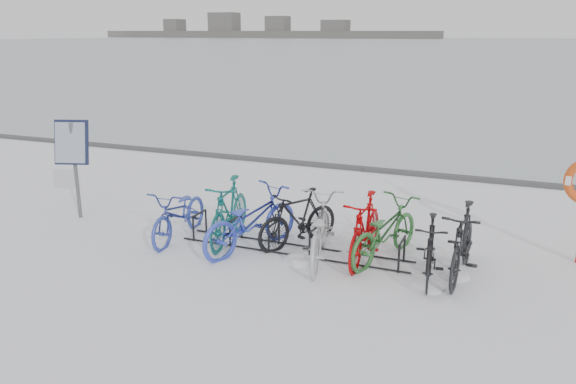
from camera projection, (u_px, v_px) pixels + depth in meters
ground at (294, 251)px, 9.41m from camera, size 900.00×900.00×0.00m
ice_sheet at (508, 45)px, 147.62m from camera, size 400.00×298.00×0.02m
quay_edge at (376, 170)px, 14.66m from camera, size 400.00×0.25×0.10m
bike_rack at (294, 241)px, 9.36m from camera, size 4.00×0.48×0.46m
info_board at (72, 148)px, 10.70m from camera, size 0.69×0.43×1.94m
shoreline at (256, 32)px, 284.18m from camera, size 180.00×12.00×9.50m
bike_0 at (180, 212)px, 9.89m from camera, size 0.77×1.88×0.97m
bike_1 at (229, 209)px, 9.75m from camera, size 0.80×1.95×1.14m
bike_2 at (251, 218)px, 9.36m from camera, size 1.42×2.19×1.08m
bike_3 at (298, 217)px, 9.55m from camera, size 1.26×1.68×1.01m
bike_4 at (319, 228)px, 8.93m from camera, size 1.13×2.12×1.06m
bike_5 at (365, 227)px, 8.92m from camera, size 0.52×1.83×1.10m
bike_6 at (384, 229)px, 8.97m from camera, size 1.22×2.04×1.01m
bike_7 at (430, 247)px, 8.28m from camera, size 0.61×1.63×0.96m
bike_8 at (463, 240)px, 8.32m from camera, size 0.64×1.90×1.12m
snow_drifts at (334, 262)px, 8.95m from camera, size 5.84×1.35×0.19m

